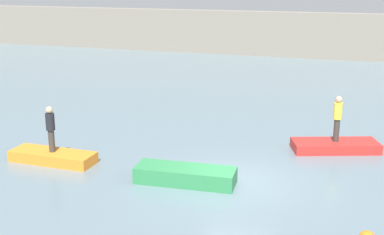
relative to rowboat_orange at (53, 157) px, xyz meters
The scene contains 7 objects.
ground_plane 6.87m from the rowboat_orange, ahead, with size 120.00×120.00×0.00m, color slate.
embankment_wall 29.03m from the rowboat_orange, 76.31° to the left, with size 80.00×1.20×3.71m, color gray.
rowboat_orange is the anchor object (origin of this frame).
rowboat_green 5.25m from the rowboat_orange, ahead, with size 3.30×1.07×0.53m, color #2D7F47.
rowboat_red 10.76m from the rowboat_orange, 25.43° to the left, with size 3.29×1.23×0.38m, color red.
person_yellow_shirt 10.83m from the rowboat_orange, 25.43° to the left, with size 0.32×0.32×1.81m.
person_dark_shirt 1.16m from the rowboat_orange, ahead, with size 0.32×0.32×1.70m.
Camera 1 is at (3.59, -15.27, 6.58)m, focal length 47.40 mm.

